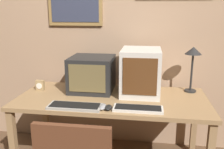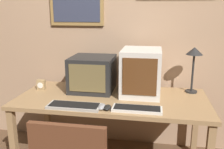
{
  "view_description": "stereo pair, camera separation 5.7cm",
  "coord_description": "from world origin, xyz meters",
  "px_view_note": "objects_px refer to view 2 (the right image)",
  "views": [
    {
      "loc": [
        0.32,
        -1.23,
        1.48
      ],
      "look_at": [
        0.0,
        0.92,
        0.92
      ],
      "focal_mm": 40.0,
      "sensor_mm": 36.0,
      "label": 1
    },
    {
      "loc": [
        0.38,
        -1.23,
        1.48
      ],
      "look_at": [
        0.0,
        0.92,
        0.92
      ],
      "focal_mm": 40.0,
      "sensor_mm": 36.0,
      "label": 2
    }
  ],
  "objects_px": {
    "monitor_left": "(93,74)",
    "keyboard_main": "(74,106)",
    "mouse_near_keyboard": "(107,107)",
    "desk_clock": "(41,85)",
    "desk_lamp": "(194,56)",
    "monitor_right": "(141,72)",
    "keyboard_side": "(137,109)",
    "mouse_far_corner": "(102,107)"
  },
  "relations": [
    {
      "from": "mouse_far_corner",
      "to": "monitor_right",
      "type": "bearing_deg",
      "value": 56.91
    },
    {
      "from": "mouse_far_corner",
      "to": "desk_clock",
      "type": "xyz_separation_m",
      "value": [
        -0.71,
        0.39,
        0.03
      ]
    },
    {
      "from": "keyboard_side",
      "to": "mouse_near_keyboard",
      "type": "xyz_separation_m",
      "value": [
        -0.24,
        -0.02,
        0.0
      ]
    },
    {
      "from": "monitor_left",
      "to": "monitor_right",
      "type": "height_order",
      "value": "monitor_right"
    },
    {
      "from": "monitor_right",
      "to": "mouse_near_keyboard",
      "type": "height_order",
      "value": "monitor_right"
    },
    {
      "from": "desk_clock",
      "to": "desk_lamp",
      "type": "distance_m",
      "value": 1.52
    },
    {
      "from": "monitor_right",
      "to": "mouse_far_corner",
      "type": "xyz_separation_m",
      "value": [
        -0.29,
        -0.44,
        -0.2
      ]
    },
    {
      "from": "monitor_left",
      "to": "keyboard_side",
      "type": "height_order",
      "value": "monitor_left"
    },
    {
      "from": "monitor_right",
      "to": "desk_clock",
      "type": "bearing_deg",
      "value": -177.09
    },
    {
      "from": "monitor_left",
      "to": "desk_clock",
      "type": "relative_size",
      "value": 4.14
    },
    {
      "from": "keyboard_side",
      "to": "mouse_far_corner",
      "type": "bearing_deg",
      "value": -177.29
    },
    {
      "from": "monitor_right",
      "to": "keyboard_main",
      "type": "relative_size",
      "value": 1.02
    },
    {
      "from": "mouse_near_keyboard",
      "to": "desk_clock",
      "type": "relative_size",
      "value": 1.03
    },
    {
      "from": "keyboard_main",
      "to": "desk_clock",
      "type": "xyz_separation_m",
      "value": [
        -0.48,
        0.4,
        0.04
      ]
    },
    {
      "from": "keyboard_main",
      "to": "mouse_near_keyboard",
      "type": "height_order",
      "value": "mouse_near_keyboard"
    },
    {
      "from": "monitor_right",
      "to": "desk_lamp",
      "type": "bearing_deg",
      "value": 14.52
    },
    {
      "from": "monitor_right",
      "to": "keyboard_side",
      "type": "bearing_deg",
      "value": -90.06
    },
    {
      "from": "monitor_right",
      "to": "keyboard_side",
      "type": "distance_m",
      "value": 0.47
    },
    {
      "from": "monitor_right",
      "to": "keyboard_side",
      "type": "height_order",
      "value": "monitor_right"
    },
    {
      "from": "desk_lamp",
      "to": "keyboard_main",
      "type": "bearing_deg",
      "value": -150.13
    },
    {
      "from": "keyboard_side",
      "to": "mouse_far_corner",
      "type": "height_order",
      "value": "mouse_far_corner"
    },
    {
      "from": "desk_lamp",
      "to": "monitor_right",
      "type": "bearing_deg",
      "value": -165.48
    },
    {
      "from": "monitor_left",
      "to": "mouse_near_keyboard",
      "type": "bearing_deg",
      "value": -63.28
    },
    {
      "from": "monitor_left",
      "to": "desk_lamp",
      "type": "xyz_separation_m",
      "value": [
        0.96,
        0.09,
        0.19
      ]
    },
    {
      "from": "monitor_left",
      "to": "keyboard_side",
      "type": "bearing_deg",
      "value": -43.66
    },
    {
      "from": "monitor_right",
      "to": "mouse_near_keyboard",
      "type": "bearing_deg",
      "value": -118.28
    },
    {
      "from": "desk_clock",
      "to": "monitor_left",
      "type": "bearing_deg",
      "value": 9.02
    },
    {
      "from": "desk_lamp",
      "to": "mouse_near_keyboard",
      "type": "bearing_deg",
      "value": -141.8
    },
    {
      "from": "desk_lamp",
      "to": "monitor_left",
      "type": "bearing_deg",
      "value": -174.4
    },
    {
      "from": "mouse_far_corner",
      "to": "desk_lamp",
      "type": "distance_m",
      "value": 1.01
    },
    {
      "from": "monitor_left",
      "to": "desk_clock",
      "type": "bearing_deg",
      "value": -170.98
    },
    {
      "from": "monitor_left",
      "to": "mouse_far_corner",
      "type": "bearing_deg",
      "value": -67.67
    },
    {
      "from": "monitor_left",
      "to": "desk_clock",
      "type": "distance_m",
      "value": 0.53
    },
    {
      "from": "keyboard_main",
      "to": "keyboard_side",
      "type": "distance_m",
      "value": 0.52
    },
    {
      "from": "mouse_far_corner",
      "to": "desk_lamp",
      "type": "bearing_deg",
      "value": 36.19
    },
    {
      "from": "monitor_right",
      "to": "keyboard_main",
      "type": "distance_m",
      "value": 0.71
    },
    {
      "from": "mouse_near_keyboard",
      "to": "keyboard_side",
      "type": "bearing_deg",
      "value": 4.67
    },
    {
      "from": "monitor_right",
      "to": "desk_clock",
      "type": "distance_m",
      "value": 1.01
    },
    {
      "from": "monitor_right",
      "to": "monitor_left",
      "type": "bearing_deg",
      "value": 176.26
    },
    {
      "from": "keyboard_main",
      "to": "desk_lamp",
      "type": "bearing_deg",
      "value": 29.87
    },
    {
      "from": "monitor_left",
      "to": "keyboard_main",
      "type": "height_order",
      "value": "monitor_left"
    },
    {
      "from": "mouse_far_corner",
      "to": "desk_lamp",
      "type": "height_order",
      "value": "desk_lamp"
    }
  ]
}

